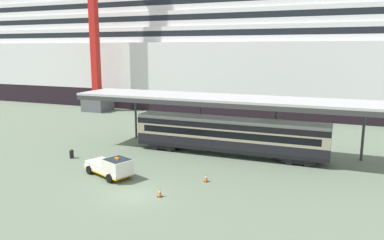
{
  "coord_description": "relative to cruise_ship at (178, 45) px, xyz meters",
  "views": [
    {
      "loc": [
        14.73,
        -24.19,
        11.49
      ],
      "look_at": [
        1.13,
        9.77,
        4.5
      ],
      "focal_mm": 34.81,
      "sensor_mm": 36.0,
      "label": 1
    }
  ],
  "objects": [
    {
      "name": "ground_plane",
      "position": [
        19.24,
        -52.14,
        -12.33
      ],
      "size": [
        400.0,
        400.0,
        0.0
      ],
      "primitive_type": "plane",
      "color": "#60705B"
    },
    {
      "name": "cruise_ship",
      "position": [
        0.0,
        0.0,
        0.0
      ],
      "size": [
        165.37,
        29.64,
        37.62
      ],
      "color": "black",
      "rests_on": "ground"
    },
    {
      "name": "platform_canopy",
      "position": [
        23.01,
        -37.77,
        -6.21
      ],
      "size": [
        35.94,
        6.25,
        6.37
      ],
      "color": "#B5B5B5",
      "rests_on": "ground"
    },
    {
      "name": "train_carriage",
      "position": [
        23.01,
        -38.19,
        -10.03
      ],
      "size": [
        21.02,
        2.81,
        4.11
      ],
      "color": "black",
      "rests_on": "ground"
    },
    {
      "name": "service_truck",
      "position": [
        15.13,
        -48.98,
        -11.34
      ],
      "size": [
        5.58,
        3.84,
        2.02
      ],
      "color": "silver",
      "rests_on": "ground"
    },
    {
      "name": "traffic_cone_near",
      "position": [
        21.3,
        -51.51,
        -11.96
      ],
      "size": [
        0.36,
        0.36,
        0.76
      ],
      "color": "black",
      "rests_on": "ground"
    },
    {
      "name": "traffic_cone_mid",
      "position": [
        23.55,
        -46.95,
        -11.96
      ],
      "size": [
        0.36,
        0.36,
        0.76
      ],
      "color": "black",
      "rests_on": "ground"
    },
    {
      "name": "traffic_cone_far",
      "position": [
        11.47,
        -46.66,
        -11.95
      ],
      "size": [
        0.36,
        0.36,
        0.77
      ],
      "color": "black",
      "rests_on": "ground"
    },
    {
      "name": "dockside_crane",
      "position": [
        -8.01,
        -18.43,
        6.22
      ],
      "size": [
        11.86,
        4.4,
        59.2
      ],
      "color": "#595960",
      "rests_on": "ground"
    },
    {
      "name": "quay_bollard",
      "position": [
        7.75,
        -45.51,
        -11.82
      ],
      "size": [
        0.48,
        0.48,
        0.96
      ],
      "color": "black",
      "rests_on": "ground"
    }
  ]
}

